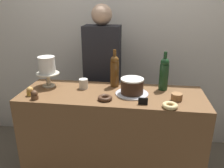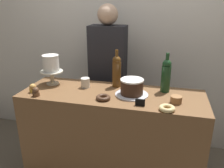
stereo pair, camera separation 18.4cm
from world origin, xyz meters
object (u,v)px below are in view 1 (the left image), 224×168
(coffee_cup_ceramic, at_px, (83,84))
(donut_chocolate, at_px, (105,98))
(cookie_stack, at_px, (177,97))
(white_layer_cake, at_px, (47,65))
(cupcake_caramel, at_px, (30,91))
(barista_figure, at_px, (103,80))
(cake_stand_pedestal, at_px, (48,77))
(donut_glazed, at_px, (170,106))
(price_sign_chalkboard, at_px, (143,101))
(wine_bottle_amber, at_px, (115,71))
(chocolate_round_cake, at_px, (132,86))
(cupcake_chocolate, at_px, (35,95))
(wine_bottle_green, at_px, (164,73))

(coffee_cup_ceramic, bearing_deg, donut_chocolate, -43.69)
(cookie_stack, bearing_deg, white_layer_cake, 171.92)
(cupcake_caramel, relative_size, barista_figure, 0.05)
(cupcake_caramel, bearing_deg, donut_chocolate, -0.23)
(cupcake_caramel, bearing_deg, coffee_cup_ceramic, 28.85)
(cake_stand_pedestal, bearing_deg, donut_glazed, -15.99)
(white_layer_cake, xyz_separation_m, price_sign_chalkboard, (0.83, -0.26, -0.17))
(coffee_cup_ceramic, bearing_deg, cupcake_caramel, -151.15)
(price_sign_chalkboard, bearing_deg, donut_chocolate, 171.52)
(price_sign_chalkboard, bearing_deg, cupcake_caramel, 177.09)
(cake_stand_pedestal, bearing_deg, donut_chocolate, -22.29)
(wine_bottle_amber, xyz_separation_m, cupcake_caramel, (-0.64, -0.30, -0.11))
(white_layer_cake, height_order, chocolate_round_cake, white_layer_cake)
(white_layer_cake, height_order, coffee_cup_ceramic, white_layer_cake)
(white_layer_cake, bearing_deg, barista_figure, 46.23)
(chocolate_round_cake, bearing_deg, cupcake_chocolate, -164.56)
(cookie_stack, bearing_deg, chocolate_round_cake, 168.22)
(cupcake_chocolate, distance_m, cupcake_caramel, 0.09)
(wine_bottle_green, height_order, donut_glazed, wine_bottle_green)
(donut_chocolate, relative_size, coffee_cup_ceramic, 1.32)
(chocolate_round_cake, height_order, cookie_stack, chocolate_round_cake)
(donut_chocolate, bearing_deg, coffee_cup_ceramic, 136.31)
(cake_stand_pedestal, bearing_deg, cupcake_chocolate, -88.91)
(donut_glazed, height_order, cookie_stack, cookie_stack)
(cake_stand_pedestal, relative_size, price_sign_chalkboard, 2.86)
(white_layer_cake, bearing_deg, cookie_stack, -8.08)
(wine_bottle_amber, distance_m, cupcake_caramel, 0.72)
(cupcake_chocolate, relative_size, cookie_stack, 0.88)
(white_layer_cake, relative_size, barista_figure, 0.09)
(wine_bottle_amber, relative_size, cookie_stack, 3.87)
(chocolate_round_cake, distance_m, cookie_stack, 0.35)
(cookie_stack, bearing_deg, barista_figure, 139.33)
(chocolate_round_cake, bearing_deg, coffee_cup_ceramic, 170.15)
(cupcake_chocolate, xyz_separation_m, barista_figure, (0.40, 0.71, -0.11))
(wine_bottle_green, bearing_deg, cake_stand_pedestal, -176.46)
(donut_glazed, relative_size, price_sign_chalkboard, 1.60)
(wine_bottle_amber, xyz_separation_m, price_sign_chalkboard, (0.25, -0.35, -0.12))
(white_layer_cake, relative_size, cookie_stack, 1.71)
(cookie_stack, bearing_deg, donut_chocolate, -172.79)
(chocolate_round_cake, xyz_separation_m, coffee_cup_ceramic, (-0.42, 0.07, -0.03))
(price_sign_chalkboard, relative_size, coffee_cup_ceramic, 0.82)
(cake_stand_pedestal, bearing_deg, price_sign_chalkboard, -17.71)
(cake_stand_pedestal, distance_m, wine_bottle_amber, 0.59)
(cupcake_caramel, relative_size, cookie_stack, 0.88)
(wine_bottle_amber, relative_size, coffee_cup_ceramic, 3.83)
(wine_bottle_green, relative_size, barista_figure, 0.20)
(chocolate_round_cake, xyz_separation_m, donut_chocolate, (-0.20, -0.14, -0.06))
(price_sign_chalkboard, relative_size, barista_figure, 0.04)
(wine_bottle_green, height_order, cupcake_caramel, wine_bottle_green)
(wine_bottle_amber, xyz_separation_m, cookie_stack, (0.50, -0.24, -0.12))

